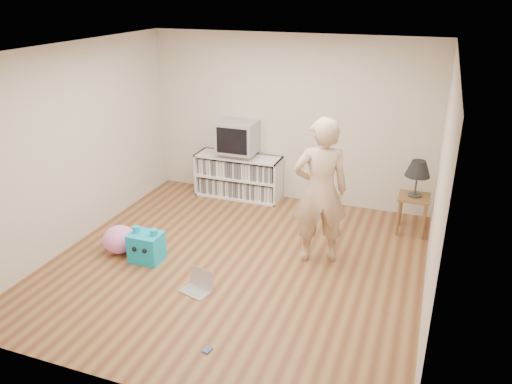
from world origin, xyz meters
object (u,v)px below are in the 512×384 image
object	(u,v)px
laptop	(199,285)
plush_blue	(146,247)
side_table	(413,205)
plush_pink	(119,239)
person	(320,191)
crt_tv	(238,137)
media_unit	(239,176)
dvd_deck	(238,154)
table_lamp	(418,169)

from	to	relation	value
laptop	plush_blue	bearing A→B (deg)	172.89
side_table	plush_blue	bearing A→B (deg)	-147.48
plush_pink	person	bearing A→B (deg)	16.19
side_table	plush_blue	distance (m)	3.66
crt_tv	person	bearing A→B (deg)	-42.33
media_unit	person	xyz separation A→B (m)	(1.70, -1.57, 0.58)
media_unit	crt_tv	size ratio (longest dim) A/B	2.33
laptop	dvd_deck	bearing A→B (deg)	117.85
crt_tv	side_table	bearing A→B (deg)	-7.55
media_unit	person	distance (m)	2.38
laptop	plush_blue	size ratio (longest dim) A/B	0.88
dvd_deck	plush_pink	world-z (taller)	dvd_deck
crt_tv	plush_pink	distance (m)	2.53
crt_tv	side_table	xyz separation A→B (m)	(2.76, -0.37, -0.60)
dvd_deck	crt_tv	xyz separation A→B (m)	(0.00, -0.00, 0.29)
crt_tv	side_table	distance (m)	2.85
dvd_deck	plush_pink	xyz separation A→B (m)	(-0.76, -2.27, -0.55)
person	laptop	distance (m)	1.82
crt_tv	person	world-z (taller)	person
side_table	person	distance (m)	1.67
person	laptop	bearing A→B (deg)	24.19
table_lamp	laptop	world-z (taller)	table_lamp
plush_blue	plush_pink	world-z (taller)	plush_blue
media_unit	plush_blue	xyz separation A→B (m)	(-0.32, -2.35, -0.16)
person	plush_pink	bearing A→B (deg)	-6.00
plush_blue	plush_pink	size ratio (longest dim) A/B	1.06
person	dvd_deck	bearing A→B (deg)	-64.59
crt_tv	plush_pink	bearing A→B (deg)	-108.57
crt_tv	laptop	world-z (taller)	crt_tv
crt_tv	table_lamp	bearing A→B (deg)	-7.55
side_table	plush_pink	bearing A→B (deg)	-151.71
media_unit	dvd_deck	xyz separation A→B (m)	(-0.00, -0.02, 0.39)
crt_tv	table_lamp	world-z (taller)	crt_tv
side_table	person	xyz separation A→B (m)	(-1.06, -1.18, 0.51)
laptop	person	bearing A→B (deg)	61.86
side_table	table_lamp	bearing A→B (deg)	0.00
plush_blue	plush_pink	xyz separation A→B (m)	(-0.44, 0.07, -0.01)
media_unit	plush_pink	size ratio (longest dim) A/B	3.28
media_unit	side_table	bearing A→B (deg)	-7.94
person	media_unit	bearing A→B (deg)	-64.87
crt_tv	side_table	size ratio (longest dim) A/B	1.09
crt_tv	plush_blue	bearing A→B (deg)	-97.71
person	laptop	size ratio (longest dim) A/B	4.67
table_lamp	person	bearing A→B (deg)	-131.98
media_unit	plush_pink	xyz separation A→B (m)	(-0.76, -2.28, -0.17)
person	plush_blue	distance (m)	2.28
table_lamp	plush_blue	size ratio (longest dim) A/B	1.14
dvd_deck	plush_blue	size ratio (longest dim) A/B	0.99
plush_pink	crt_tv	bearing A→B (deg)	71.43
table_lamp	plush_pink	xyz separation A→B (m)	(-3.52, -1.90, -0.76)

